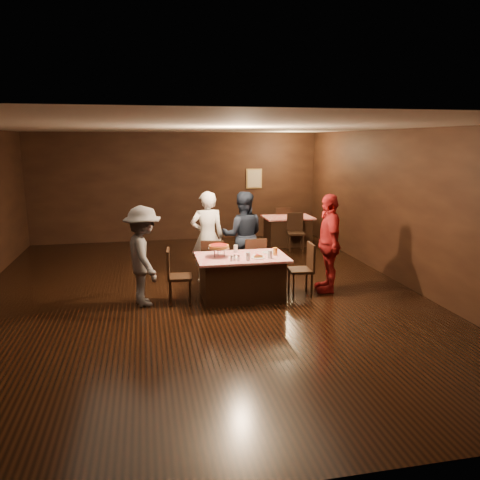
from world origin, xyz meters
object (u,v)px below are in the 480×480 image
Objects in this scene: diner_navy_hoodie at (243,235)px; glass_front_right at (270,254)px; back_table at (288,231)px; pizza_stand at (219,247)px; chair_far_right at (254,261)px; chair_far_left at (213,263)px; main_table at (242,277)px; diner_red_shirt at (329,243)px; chair_end_right at (300,269)px; plate_empty at (270,252)px; chair_end_left at (180,276)px; glass_amber at (275,251)px; glass_front_left at (248,256)px; chair_back_far at (281,224)px; glass_back at (236,249)px; diner_grey_knit at (144,256)px; chair_back_near at (296,232)px; diner_white_jacket at (207,237)px.

glass_front_right is at bearing 106.20° from diner_navy_hoodie.
back_table is 3.42× the size of pizza_stand.
back_table is 1.37× the size of chair_far_right.
diner_navy_hoodie reaches higher than chair_far_left.
glass_front_right reaches higher than main_table.
diner_red_shirt is at bearing 3.11° from main_table.
main_table is 1.10m from chair_end_right.
chair_far_right is at bearing 104.04° from plate_empty.
pizza_stand is at bearing -81.51° from chair_end_left.
glass_front_left is at bearing -155.56° from glass_amber.
glass_front_right is at bearing -29.05° from main_table.
chair_far_left and chair_end_left have the same top height.
diner_red_shirt is at bearing 15.66° from glass_front_right.
diner_red_shirt is at bearing 7.51° from glass_amber.
chair_back_far is at bearing -174.88° from diner_red_shirt.
glass_front_right reaches higher than back_table.
chair_far_right and chair_end_right have the same top height.
chair_far_left is 4.64m from chair_back_far.
glass_back is (-1.71, 0.21, -0.08)m from diner_red_shirt.
chair_end_right is (-1.01, -4.05, 0.09)m from back_table.
chair_far_right is 0.90m from glass_amber.
glass_amber reaches higher than main_table.
chair_end_left is at bearing -104.36° from diner_grey_knit.
chair_back_near reaches higher than glass_front_left.
chair_end_right is at bearing -70.15° from diner_red_shirt.
pizza_stand is at bearing 160.56° from glass_front_right.
back_table is at bearing 68.15° from plate_empty.
chair_far_right is 6.79× the size of glass_front_left.
diner_grey_knit reaches higher than glass_amber.
diner_grey_knit is at bearing 178.47° from glass_amber.
diner_red_shirt is at bearing 152.64° from diner_white_jacket.
pizza_stand reaches higher than chair_far_left.
diner_red_shirt reaches higher than main_table.
plate_empty is at bearing 15.26° from main_table.
diner_white_jacket is at bearing 123.17° from glass_front_right.
chair_far_left and chair_back_far have the same top height.
chair_back_near is 2.85m from diner_navy_hoodie.
pizza_stand is (-1.50, 0.05, 0.48)m from chair_end_right.
main_table is at bearing -80.54° from glass_back.
diner_white_jacket is 1.09m from pizza_stand.
plate_empty is (1.01, -0.99, -0.13)m from diner_white_jacket.
diner_white_jacket is 4.78× the size of pizza_stand.
diner_white_jacket reaches higher than chair_end_right.
diner_white_jacket reaches higher than glass_front_right.
diner_grey_knit is at bearing -87.13° from chair_end_right.
glass_back is at bearing 35.54° from pizza_stand.
glass_amber is (1.00, -0.10, -0.11)m from pizza_stand.
diner_red_shirt reaches higher than chair_end_left.
glass_back is at bearing 141.79° from chair_far_left.
diner_red_shirt is (2.06, -0.66, 0.44)m from chair_far_left.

